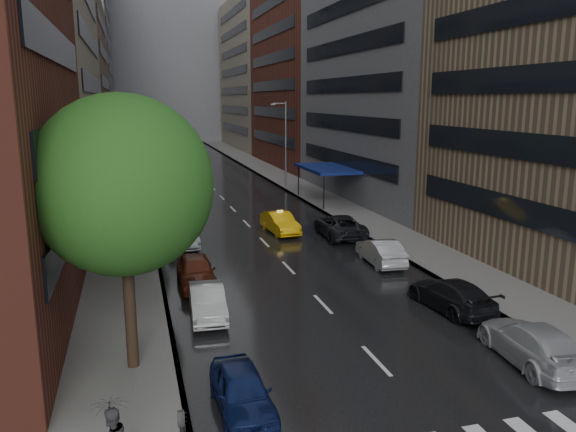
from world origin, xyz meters
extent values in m
plane|color=gray|center=(0.00, 0.00, 0.00)|extent=(220.00, 220.00, 0.00)
cube|color=black|center=(0.00, 50.00, 0.01)|extent=(14.00, 140.00, 0.01)
cube|color=gray|center=(-9.00, 50.00, 0.07)|extent=(4.00, 140.00, 0.15)
cube|color=gray|center=(9.00, 50.00, 0.07)|extent=(4.00, 140.00, 0.15)
cube|color=#937A5B|center=(-15.00, 64.00, 11.00)|extent=(8.00, 28.00, 22.00)
cube|color=slate|center=(-15.00, 94.00, 19.00)|extent=(8.00, 32.00, 38.00)
cube|color=slate|center=(15.00, 36.00, 12.00)|extent=(8.00, 28.00, 24.00)
cube|color=maroon|center=(15.00, 64.00, 18.00)|extent=(8.00, 28.00, 36.00)
cube|color=gray|center=(15.00, 94.00, 14.00)|extent=(8.00, 32.00, 28.00)
cube|color=slate|center=(0.00, 118.00, 16.00)|extent=(40.00, 14.00, 32.00)
cylinder|color=#382619|center=(-8.60, 5.68, 2.65)|extent=(0.40, 0.40, 5.31)
sphere|color=#1E5116|center=(-8.60, 5.68, 6.63)|extent=(6.06, 6.06, 6.06)
cylinder|color=#382619|center=(-8.60, 17.74, 2.31)|extent=(0.40, 0.40, 4.61)
sphere|color=#1E5116|center=(-8.60, 17.74, 5.77)|extent=(5.27, 5.27, 5.27)
cylinder|color=#382619|center=(-8.60, 33.69, 2.54)|extent=(0.40, 0.40, 5.08)
sphere|color=#1E5116|center=(-8.60, 33.69, 6.35)|extent=(5.80, 5.80, 5.80)
imported|color=#ECAC0C|center=(1.70, 24.32, 0.75)|extent=(2.05, 4.70, 1.50)
imported|color=#0F1A4A|center=(-5.40, 1.96, 0.69)|extent=(1.70, 4.05, 1.37)
imported|color=#BCBCBC|center=(-5.40, 9.96, 0.70)|extent=(1.69, 4.30, 1.39)
imported|color=#622513|center=(-5.40, 14.29, 0.79)|extent=(1.92, 4.64, 1.57)
imported|color=#9CA1A5|center=(-5.40, 22.46, 0.77)|extent=(1.98, 4.79, 1.54)
imported|color=#AFB0B5|center=(5.40, 2.36, 0.75)|extent=(2.63, 5.38, 1.51)
imported|color=black|center=(5.40, 7.82, 0.72)|extent=(2.44, 5.10, 1.43)
imported|color=#A6A9B0|center=(5.40, 15.38, 0.74)|extent=(1.82, 4.58, 1.48)
imported|color=black|center=(5.40, 22.10, 0.78)|extent=(2.92, 5.77, 1.56)
imported|color=black|center=(-9.11, -0.38, 1.80)|extent=(0.96, 0.98, 0.88)
imported|color=black|center=(-7.60, -3.61, 3.15)|extent=(0.18, 0.15, 0.90)
cylinder|color=gray|center=(-7.80, 30.00, 4.65)|extent=(0.18, 0.18, 9.00)
cube|color=gray|center=(-6.40, 30.00, 8.85)|extent=(0.50, 0.22, 0.16)
cylinder|color=gray|center=(7.80, 45.00, 4.65)|extent=(0.18, 0.18, 9.00)
cube|color=gray|center=(6.40, 45.00, 8.85)|extent=(0.50, 0.22, 0.16)
cube|color=navy|center=(9.00, 35.00, 3.15)|extent=(4.00, 8.00, 0.25)
cylinder|color=black|center=(7.40, 31.20, 1.65)|extent=(0.12, 0.12, 3.00)
cylinder|color=black|center=(7.40, 38.80, 1.65)|extent=(0.12, 0.12, 3.00)
camera|label=1|loc=(-8.26, -13.50, 9.44)|focal=35.00mm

